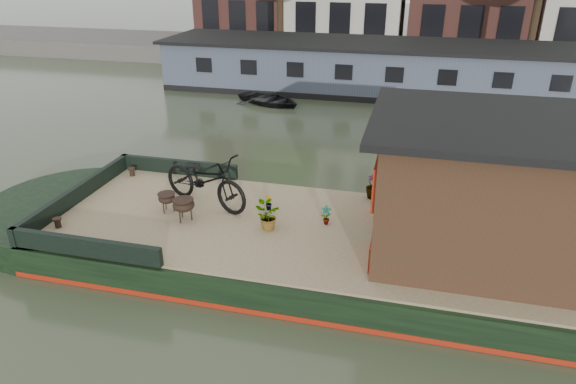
% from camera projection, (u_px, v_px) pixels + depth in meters
% --- Properties ---
extents(ground, '(120.00, 120.00, 0.00)m').
position_uv_depth(ground, '(351.00, 263.00, 10.02)').
color(ground, '#333C26').
rests_on(ground, ground).
extents(houseboat_hull, '(14.01, 4.02, 0.60)m').
position_uv_depth(houseboat_hull, '(285.00, 242.00, 10.20)').
color(houseboat_hull, black).
rests_on(houseboat_hull, ground).
extents(houseboat_deck, '(11.80, 3.80, 0.05)m').
position_uv_depth(houseboat_deck, '(353.00, 235.00, 9.76)').
color(houseboat_deck, tan).
rests_on(houseboat_deck, houseboat_hull).
extents(bow_bulwark, '(3.00, 4.00, 0.35)m').
position_uv_depth(bow_bulwark, '(114.00, 197.00, 10.80)').
color(bow_bulwark, black).
rests_on(bow_bulwark, houseboat_deck).
extents(cabin, '(4.00, 3.50, 2.42)m').
position_uv_depth(cabin, '(485.00, 187.00, 8.75)').
color(cabin, '#332213').
rests_on(cabin, houseboat_deck).
extents(bicycle, '(2.33, 1.51, 1.16)m').
position_uv_depth(bicycle, '(205.00, 179.00, 10.65)').
color(bicycle, black).
rests_on(bicycle, houseboat_deck).
extents(potted_plant_a, '(0.24, 0.19, 0.39)m').
position_uv_depth(potted_plant_a, '(326.00, 215.00, 10.02)').
color(potted_plant_a, brown).
rests_on(potted_plant_a, houseboat_deck).
extents(potted_plant_b, '(0.21, 0.21, 0.29)m').
position_uv_depth(potted_plant_b, '(268.00, 203.00, 10.63)').
color(potted_plant_b, brown).
rests_on(potted_plant_b, houseboat_deck).
extents(potted_plant_c, '(0.49, 0.43, 0.54)m').
position_uv_depth(potted_plant_c, '(267.00, 216.00, 9.82)').
color(potted_plant_c, '#B14233').
rests_on(potted_plant_c, houseboat_deck).
extents(potted_plant_d, '(0.46, 0.46, 0.59)m').
position_uv_depth(potted_plant_d, '(373.00, 185.00, 11.08)').
color(potted_plant_d, maroon).
rests_on(potted_plant_d, houseboat_deck).
extents(brazier_front, '(0.45, 0.45, 0.46)m').
position_uv_depth(brazier_front, '(184.00, 210.00, 10.15)').
color(brazier_front, black).
rests_on(brazier_front, houseboat_deck).
extents(brazier_rear, '(0.51, 0.51, 0.41)m').
position_uv_depth(brazier_rear, '(167.00, 203.00, 10.51)').
color(brazier_rear, black).
rests_on(brazier_rear, houseboat_deck).
extents(bollard_port, '(0.17, 0.17, 0.20)m').
position_uv_depth(bollard_port, '(132.00, 172.00, 12.28)').
color(bollard_port, black).
rests_on(bollard_port, houseboat_deck).
extents(bollard_stbd, '(0.17, 0.17, 0.20)m').
position_uv_depth(bollard_stbd, '(58.00, 223.00, 9.94)').
color(bollard_stbd, black).
rests_on(bollard_stbd, houseboat_deck).
extents(dinghy, '(3.38, 2.99, 0.58)m').
position_uv_depth(dinghy, '(270.00, 96.00, 20.60)').
color(dinghy, black).
rests_on(dinghy, ground).
extents(far_houseboat, '(20.40, 4.40, 2.11)m').
position_uv_depth(far_houseboat, '(397.00, 70.00, 21.93)').
color(far_houseboat, '#454A5C').
rests_on(far_houseboat, ground).
extents(quay, '(60.00, 6.00, 0.90)m').
position_uv_depth(quay, '(403.00, 56.00, 27.86)').
color(quay, '#47443F').
rests_on(quay, ground).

